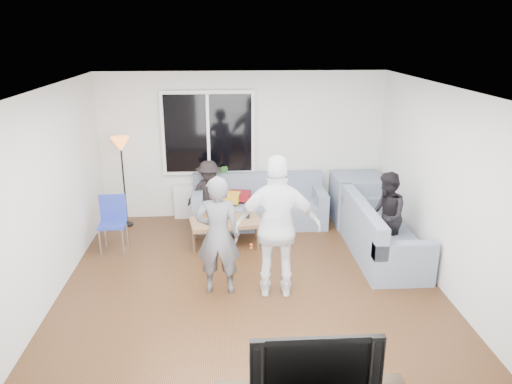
{
  "coord_description": "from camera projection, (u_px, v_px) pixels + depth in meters",
  "views": [
    {
      "loc": [
        -0.3,
        -5.73,
        3.26
      ],
      "look_at": [
        0.1,
        0.6,
        1.15
      ],
      "focal_mm": 34.33,
      "sensor_mm": 36.0,
      "label": 1
    }
  ],
  "objects": [
    {
      "name": "floor",
      "position": [
        251.0,
        290.0,
        6.48
      ],
      "size": [
        5.0,
        5.5,
        0.04
      ],
      "primitive_type": "cube",
      "color": "#56351C",
      "rests_on": "ground"
    },
    {
      "name": "ceiling",
      "position": [
        251.0,
        88.0,
        5.65
      ],
      "size": [
        5.0,
        5.5,
        0.04
      ],
      "primitive_type": "cube",
      "color": "white",
      "rests_on": "ground"
    },
    {
      "name": "wall_back",
      "position": [
        243.0,
        146.0,
        8.69
      ],
      "size": [
        5.0,
        0.04,
        2.6
      ],
      "primitive_type": "cube",
      "color": "silver",
      "rests_on": "ground"
    },
    {
      "name": "wall_front",
      "position": [
        272.0,
        323.0,
        3.44
      ],
      "size": [
        5.0,
        0.04,
        2.6
      ],
      "primitive_type": "cube",
      "color": "silver",
      "rests_on": "ground"
    },
    {
      "name": "wall_left",
      "position": [
        43.0,
        200.0,
        5.92
      ],
      "size": [
        0.04,
        5.5,
        2.6
      ],
      "primitive_type": "cube",
      "color": "silver",
      "rests_on": "ground"
    },
    {
      "name": "wall_right",
      "position": [
        449.0,
        192.0,
        6.22
      ],
      "size": [
        0.04,
        5.5,
        2.6
      ],
      "primitive_type": "cube",
      "color": "silver",
      "rests_on": "ground"
    },
    {
      "name": "window_frame",
      "position": [
        208.0,
        133.0,
        8.5
      ],
      "size": [
        1.62,
        0.06,
        1.47
      ],
      "primitive_type": "cube",
      "color": "white",
      "rests_on": "wall_back"
    },
    {
      "name": "window_glass",
      "position": [
        208.0,
        134.0,
        8.46
      ],
      "size": [
        1.5,
        0.02,
        1.35
      ],
      "primitive_type": "cube",
      "color": "black",
      "rests_on": "window_frame"
    },
    {
      "name": "window_mullion",
      "position": [
        208.0,
        134.0,
        8.45
      ],
      "size": [
        0.05,
        0.03,
        1.35
      ],
      "primitive_type": "cube",
      "color": "white",
      "rests_on": "window_frame"
    },
    {
      "name": "radiator",
      "position": [
        210.0,
        201.0,
        8.85
      ],
      "size": [
        1.3,
        0.12,
        0.62
      ],
      "primitive_type": "cube",
      "color": "silver",
      "rests_on": "floor"
    },
    {
      "name": "potted_plant",
      "position": [
        223.0,
        175.0,
        8.68
      ],
      "size": [
        0.24,
        0.21,
        0.37
      ],
      "primitive_type": "imported",
      "rotation": [
        0.0,
        0.0,
        -0.25
      ],
      "color": "#2E6428",
      "rests_on": "radiator"
    },
    {
      "name": "vase",
      "position": [
        202.0,
        181.0,
        8.69
      ],
      "size": [
        0.15,
        0.15,
        0.16
      ],
      "primitive_type": "imported",
      "rotation": [
        0.0,
        0.0,
        -0.03
      ],
      "color": "white",
      "rests_on": "radiator"
    },
    {
      "name": "sofa_back_section",
      "position": [
        259.0,
        201.0,
        8.51
      ],
      "size": [
        2.3,
        0.85,
        0.85
      ],
      "primitive_type": null,
      "color": "slate",
      "rests_on": "floor"
    },
    {
      "name": "sofa_right_section",
      "position": [
        383.0,
        230.0,
        7.29
      ],
      "size": [
        2.0,
        0.85,
        0.85
      ],
      "primitive_type": null,
      "rotation": [
        0.0,
        0.0,
        1.57
      ],
      "color": "slate",
      "rests_on": "floor"
    },
    {
      "name": "sofa_corner",
      "position": [
        357.0,
        199.0,
        8.61
      ],
      "size": [
        0.85,
        0.85,
        0.85
      ],
      "primitive_type": "cube",
      "color": "slate",
      "rests_on": "floor"
    },
    {
      "name": "cushion_yellow",
      "position": [
        229.0,
        197.0,
        8.43
      ],
      "size": [
        0.44,
        0.39,
        0.14
      ],
      "primitive_type": "cube",
      "rotation": [
        0.0,
        0.0,
        -0.21
      ],
      "color": "gold",
      "rests_on": "sofa_back_section"
    },
    {
      "name": "cushion_red",
      "position": [
        240.0,
        196.0,
        8.52
      ],
      "size": [
        0.4,
        0.35,
        0.13
      ],
      "primitive_type": "cube",
      "rotation": [
        0.0,
        0.0,
        -0.16
      ],
      "color": "maroon",
      "rests_on": "sofa_back_section"
    },
    {
      "name": "coffee_table",
      "position": [
        226.0,
        232.0,
        7.78
      ],
      "size": [
        1.18,
        0.77,
        0.4
      ],
      "primitive_type": "cube",
      "rotation": [
        0.0,
        0.0,
        0.17
      ],
      "color": "#9E764C",
      "rests_on": "floor"
    },
    {
      "name": "pitcher",
      "position": [
        219.0,
        218.0,
        7.6
      ],
      "size": [
        0.17,
        0.17,
        0.17
      ],
      "primitive_type": "cylinder",
      "color": "maroon",
      "rests_on": "coffee_table"
    },
    {
      "name": "side_chair",
      "position": [
        113.0,
        225.0,
        7.46
      ],
      "size": [
        0.42,
        0.42,
        0.86
      ],
      "primitive_type": null,
      "rotation": [
        0.0,
        0.0,
        0.06
      ],
      "color": "#2636A4",
      "rests_on": "floor"
    },
    {
      "name": "floor_lamp",
      "position": [
        124.0,
        183.0,
        8.34
      ],
      "size": [
        0.32,
        0.32,
        1.56
      ],
      "primitive_type": null,
      "color": "orange",
      "rests_on": "floor"
    },
    {
      "name": "player_left",
      "position": [
        218.0,
        236.0,
        6.19
      ],
      "size": [
        0.6,
        0.43,
        1.57
      ],
      "primitive_type": "imported",
      "rotation": [
        0.0,
        0.0,
        3.05
      ],
      "color": "#54545A",
      "rests_on": "floor"
    },
    {
      "name": "player_right",
      "position": [
        278.0,
        227.0,
        6.08
      ],
      "size": [
        1.12,
        0.54,
        1.84
      ],
      "primitive_type": "imported",
      "rotation": [
        0.0,
        0.0,
        3.05
      ],
      "color": "white",
      "rests_on": "floor"
    },
    {
      "name": "spectator_right",
      "position": [
        386.0,
        217.0,
        7.15
      ],
      "size": [
        0.59,
        0.71,
        1.33
      ],
      "primitive_type": "imported",
      "rotation": [
        0.0,
        0.0,
        -1.72
      ],
      "color": "black",
      "rests_on": "floor"
    },
    {
      "name": "spectator_back",
      "position": [
        209.0,
        193.0,
        8.44
      ],
      "size": [
        0.76,
        0.45,
        1.15
      ],
      "primitive_type": "imported",
      "rotation": [
        0.0,
        0.0,
        0.02
      ],
      "color": "black",
      "rests_on": "floor"
    },
    {
      "name": "television",
      "position": [
        314.0,
        362.0,
        3.9
      ],
      "size": [
        1.05,
        0.14,
        0.6
      ],
      "primitive_type": "imported",
      "color": "black",
      "rests_on": "tv_console"
    },
    {
      "name": "bottle_c",
      "position": [
        228.0,
        213.0,
        7.78
      ],
      "size": [
        0.07,
        0.07,
        0.19
      ],
      "primitive_type": "cylinder",
      "color": "black",
      "rests_on": "coffee_table"
    },
    {
      "name": "bottle_b",
      "position": [
        221.0,
        216.0,
        7.59
      ],
      "size": [
        0.08,
        0.08,
        0.23
      ],
      "primitive_type": "cylinder",
      "color": "#3C941B",
      "rests_on": "coffee_table"
    },
    {
      "name": "bottle_e",
      "position": [
        248.0,
        212.0,
        7.77
      ],
      "size": [
        0.07,
        0.07,
        0.22
      ],
      "primitive_type": "cylinder",
      "color": "black",
      "rests_on": "coffee_table"
    },
    {
      "name": "bottle_a",
      "position": [
        208.0,
        211.0,
        7.8
      ],
      "size": [
        0.07,
        0.07,
        0.22
      ],
      "primitive_type": "cylinder",
      "color": "#D9640C",
      "rests_on": "coffee_table"
    }
  ]
}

